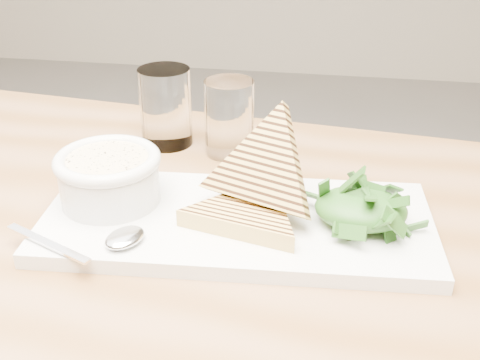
% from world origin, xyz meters
% --- Properties ---
extents(table_top, '(1.25, 0.91, 0.04)m').
position_xyz_m(table_top, '(0.14, 0.04, 0.73)').
color(table_top, '#895F3C').
rests_on(table_top, ground).
extents(platter, '(0.43, 0.22, 0.02)m').
position_xyz_m(platter, '(0.25, 0.11, 0.76)').
color(platter, silver).
rests_on(platter, table_top).
extents(soup_bowl, '(0.11, 0.11, 0.04)m').
position_xyz_m(soup_bowl, '(0.10, 0.12, 0.79)').
color(soup_bowl, silver).
rests_on(soup_bowl, platter).
extents(soup, '(0.09, 0.09, 0.01)m').
position_xyz_m(soup, '(0.10, 0.12, 0.82)').
color(soup, beige).
rests_on(soup, soup_bowl).
extents(bowl_rim, '(0.12, 0.12, 0.01)m').
position_xyz_m(bowl_rim, '(0.10, 0.12, 0.82)').
color(bowl_rim, silver).
rests_on(bowl_rim, soup_bowl).
extents(sandwich_flat, '(0.18, 0.18, 0.02)m').
position_xyz_m(sandwich_flat, '(0.26, 0.10, 0.78)').
color(sandwich_flat, tan).
rests_on(sandwich_flat, platter).
extents(sandwich_lean, '(0.20, 0.20, 0.17)m').
position_xyz_m(sandwich_lean, '(0.27, 0.13, 0.82)').
color(sandwich_lean, tan).
rests_on(sandwich_lean, sandwich_flat).
extents(salad_base, '(0.10, 0.08, 0.04)m').
position_xyz_m(salad_base, '(0.38, 0.11, 0.79)').
color(salad_base, '#1B3C13').
rests_on(salad_base, platter).
extents(arugula_pile, '(0.11, 0.10, 0.05)m').
position_xyz_m(arugula_pile, '(0.38, 0.11, 0.80)').
color(arugula_pile, '#2F6B1F').
rests_on(arugula_pile, platter).
extents(spoon_bowl, '(0.05, 0.06, 0.01)m').
position_xyz_m(spoon_bowl, '(0.15, 0.04, 0.78)').
color(spoon_bowl, silver).
rests_on(spoon_bowl, platter).
extents(spoon_handle, '(0.11, 0.05, 0.00)m').
position_xyz_m(spoon_handle, '(0.07, 0.02, 0.77)').
color(spoon_handle, silver).
rests_on(spoon_handle, platter).
extents(glass_near, '(0.07, 0.07, 0.11)m').
position_xyz_m(glass_near, '(0.11, 0.31, 0.81)').
color(glass_near, white).
rests_on(glass_near, table_top).
extents(glass_far, '(0.07, 0.07, 0.10)m').
position_xyz_m(glass_far, '(0.20, 0.30, 0.80)').
color(glass_far, white).
rests_on(glass_far, table_top).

